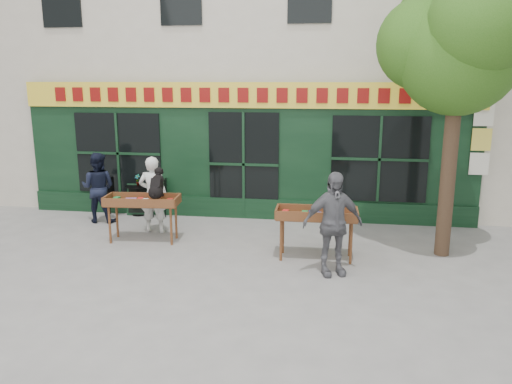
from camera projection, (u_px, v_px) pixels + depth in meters
ground at (224, 248)px, 10.15m from camera, size 80.00×80.00×0.00m
building at (265, 24)px, 14.81m from camera, size 14.00×7.26×10.00m
street_tree at (462, 37)px, 8.95m from camera, size 3.05×2.90×5.60m
book_cart_center at (142, 203)px, 10.44m from camera, size 1.54×0.73×0.99m
dog at (157, 183)px, 10.24m from camera, size 0.38×0.62×0.60m
woman at (153, 195)px, 11.06m from camera, size 0.66×0.46×1.72m
book_cart_right at (316, 217)px, 9.42m from camera, size 1.51×0.64×0.99m
man_right at (333, 224)px, 8.63m from camera, size 1.17×0.80×1.84m
bistro_table at (138, 194)px, 12.55m from camera, size 0.60×0.60×0.76m
bistro_chair_left at (116, 192)px, 12.68m from camera, size 0.50×0.50×0.95m
bistro_chair_right at (163, 194)px, 12.47m from camera, size 0.44×0.43×0.95m
potted_plant at (138, 180)px, 12.47m from camera, size 0.17×0.14×0.28m
man_left at (98, 188)px, 11.89m from camera, size 0.85×0.68×1.68m
chalkboard at (138, 200)px, 12.57m from camera, size 0.58×0.25×0.79m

